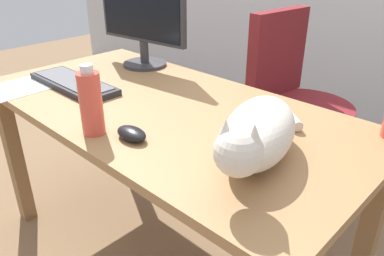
{
  "coord_description": "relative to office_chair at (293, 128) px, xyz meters",
  "views": [
    {
      "loc": [
        0.94,
        -0.83,
        1.23
      ],
      "look_at": [
        0.29,
        -0.15,
        0.76
      ],
      "focal_mm": 35.51,
      "sensor_mm": 36.0,
      "label": 1
    }
  ],
  "objects": [
    {
      "name": "ground_plane",
      "position": [
        -0.16,
        -0.69,
        -0.42
      ],
      "size": [
        8.0,
        8.0,
        0.0
      ],
      "primitive_type": "plane",
      "color": "#846647"
    },
    {
      "name": "desk",
      "position": [
        -0.16,
        -0.69,
        0.19
      ],
      "size": [
        1.48,
        0.74,
        0.7
      ],
      "color": "#9E7247",
      "rests_on": "ground_plane"
    },
    {
      "name": "office_chair",
      "position": [
        0.0,
        0.0,
        0.0
      ],
      "size": [
        0.48,
        0.48,
        0.95
      ],
      "color": "black",
      "rests_on": "ground_plane"
    },
    {
      "name": "monitor",
      "position": [
        -0.57,
        -0.43,
        0.51
      ],
      "size": [
        0.48,
        0.2,
        0.41
      ],
      "color": "#333338",
      "rests_on": "desk"
    },
    {
      "name": "keyboard",
      "position": [
        -0.55,
        -0.81,
        0.3
      ],
      "size": [
        0.44,
        0.15,
        0.03
      ],
      "color": "#232328",
      "rests_on": "desk"
    },
    {
      "name": "cat",
      "position": [
        0.3,
        -0.77,
        0.36
      ],
      "size": [
        0.3,
        0.58,
        0.2
      ],
      "color": "silver",
      "rests_on": "desk"
    },
    {
      "name": "computer_mouse",
      "position": [
        -0.03,
        -0.93,
        0.3
      ],
      "size": [
        0.11,
        0.06,
        0.04
      ],
      "primitive_type": "ellipsoid",
      "color": "black",
      "rests_on": "desk"
    },
    {
      "name": "paper_sheet",
      "position": [
        -0.7,
        -0.97,
        0.28
      ],
      "size": [
        0.22,
        0.3,
        0.0
      ],
      "primitive_type": "cube",
      "rotation": [
        0.0,
        0.0,
        0.04
      ],
      "color": "white",
      "rests_on": "desk"
    },
    {
      "name": "spray_bottle",
      "position": [
        -0.14,
        -0.98,
        0.38
      ],
      "size": [
        0.07,
        0.07,
        0.21
      ],
      "color": "#D84C3D",
      "rests_on": "desk"
    }
  ]
}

